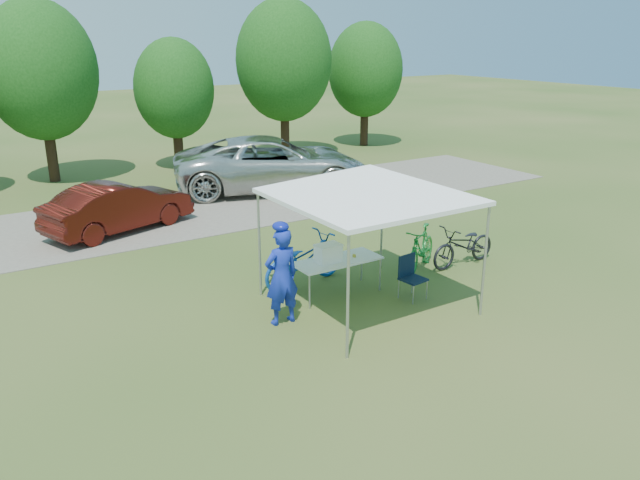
# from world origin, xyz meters

# --- Properties ---
(ground) EXTENTS (100.00, 100.00, 0.00)m
(ground) POSITION_xyz_m (0.00, 0.00, 0.00)
(ground) COLOR #2D5119
(ground) RESTS_ON ground
(gravel_strip) EXTENTS (24.00, 5.00, 0.02)m
(gravel_strip) POSITION_xyz_m (0.00, 8.00, 0.01)
(gravel_strip) COLOR gray
(gravel_strip) RESTS_ON ground
(canopy) EXTENTS (4.53, 4.53, 3.00)m
(canopy) POSITION_xyz_m (0.00, 0.00, 2.65)
(canopy) COLOR #A5A5AA
(canopy) RESTS_ON ground
(treeline) EXTENTS (24.89, 4.28, 6.30)m
(treeline) POSITION_xyz_m (-0.29, 14.05, 3.53)
(treeline) COLOR #382314
(treeline) RESTS_ON ground
(folding_table) EXTENTS (1.76, 0.73, 0.72)m
(folding_table) POSITION_xyz_m (-0.19, 0.74, 0.68)
(folding_table) COLOR white
(folding_table) RESTS_ON ground
(folding_chair) EXTENTS (0.48, 0.50, 0.85)m
(folding_chair) POSITION_xyz_m (0.93, -0.15, 0.50)
(folding_chair) COLOR black
(folding_chair) RESTS_ON ground
(cooler) EXTENTS (0.49, 0.34, 0.36)m
(cooler) POSITION_xyz_m (-0.40, 0.74, 0.90)
(cooler) COLOR white
(cooler) RESTS_ON folding_table
(ice_cream_cup) EXTENTS (0.07, 0.07, 0.05)m
(ice_cream_cup) POSITION_xyz_m (0.18, 0.69, 0.75)
(ice_cream_cup) COLOR gold
(ice_cream_cup) RESTS_ON folding_table
(cyclist) EXTENTS (0.65, 0.43, 1.78)m
(cyclist) POSITION_xyz_m (-1.74, 0.18, 0.89)
(cyclist) COLOR #152AB1
(cyclist) RESTS_ON ground
(bike_blue) EXTENTS (2.09, 1.00, 1.05)m
(bike_blue) POSITION_xyz_m (-0.47, 1.54, 0.53)
(bike_blue) COLOR blue
(bike_blue) RESTS_ON ground
(bike_green) EXTENTS (1.65, 1.23, 0.99)m
(bike_green) POSITION_xyz_m (2.09, 0.86, 0.49)
(bike_green) COLOR #1C8230
(bike_green) RESTS_ON ground
(bike_dark) EXTENTS (1.81, 0.68, 0.94)m
(bike_dark) POSITION_xyz_m (3.10, 0.56, 0.47)
(bike_dark) COLOR black
(bike_dark) RESTS_ON ground
(minivan) EXTENTS (6.93, 5.02, 1.75)m
(minivan) POSITION_xyz_m (2.82, 9.02, 0.90)
(minivan) COLOR silver
(minivan) RESTS_ON gravel_strip
(sedan) EXTENTS (4.12, 2.53, 1.28)m
(sedan) POSITION_xyz_m (-2.67, 7.23, 0.66)
(sedan) COLOR #44100B
(sedan) RESTS_ON gravel_strip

